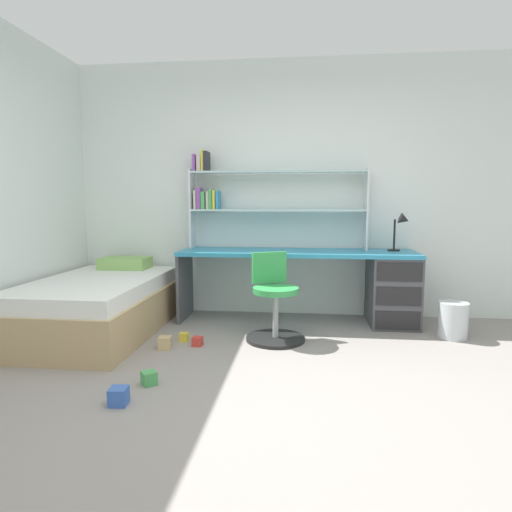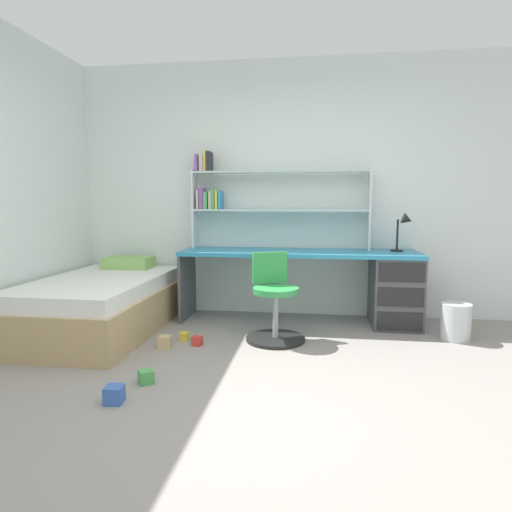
% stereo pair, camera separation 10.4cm
% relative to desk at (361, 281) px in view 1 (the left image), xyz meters
% --- Properties ---
extents(ground_plane, '(5.46, 5.53, 0.02)m').
position_rel_desk_xyz_m(ground_plane, '(-0.80, -1.94, -0.44)').
color(ground_plane, gray).
extents(room_shell, '(5.46, 5.53, 2.70)m').
position_rel_desk_xyz_m(room_shell, '(-1.94, -0.80, 0.92)').
color(room_shell, silver).
rests_on(room_shell, ground_plane).
extents(desk, '(2.36, 0.61, 0.73)m').
position_rel_desk_xyz_m(desk, '(0.00, 0.00, 0.00)').
color(desk, teal).
rests_on(desk, ground_plane).
extents(bookshelf_hutch, '(1.84, 0.22, 1.02)m').
position_rel_desk_xyz_m(bookshelf_hutch, '(-1.09, 0.19, 0.88)').
color(bookshelf_hutch, silver).
rests_on(bookshelf_hutch, desk).
extents(desk_lamp, '(0.20, 0.17, 0.38)m').
position_rel_desk_xyz_m(desk_lamp, '(0.39, 0.07, 0.56)').
color(desk_lamp, black).
rests_on(desk_lamp, desk).
extents(swivel_chair, '(0.52, 0.52, 0.77)m').
position_rel_desk_xyz_m(swivel_chair, '(-0.82, -0.62, -0.13)').
color(swivel_chair, black).
rests_on(swivel_chair, ground_plane).
extents(bed_platform, '(1.08, 1.81, 0.63)m').
position_rel_desk_xyz_m(bed_platform, '(-2.47, -0.58, -0.17)').
color(bed_platform, tan).
rests_on(bed_platform, ground_plane).
extents(waste_bin, '(0.26, 0.26, 0.32)m').
position_rel_desk_xyz_m(waste_bin, '(0.77, -0.40, -0.26)').
color(waste_bin, silver).
rests_on(waste_bin, ground_plane).
extents(toy_block_blue_0, '(0.11, 0.11, 0.11)m').
position_rel_desk_xyz_m(toy_block_blue_0, '(-1.66, -1.99, -0.37)').
color(toy_block_blue_0, '#3860B7').
rests_on(toy_block_blue_0, ground_plane).
extents(toy_block_red_1, '(0.09, 0.09, 0.08)m').
position_rel_desk_xyz_m(toy_block_red_1, '(-1.46, -0.88, -0.39)').
color(toy_block_red_1, red).
rests_on(toy_block_red_1, ground_plane).
extents(toy_block_green_2, '(0.13, 0.13, 0.09)m').
position_rel_desk_xyz_m(toy_block_green_2, '(-1.58, -1.69, -0.38)').
color(toy_block_green_2, '#479E51').
rests_on(toy_block_green_2, ground_plane).
extents(toy_block_natural_3, '(0.11, 0.11, 0.10)m').
position_rel_desk_xyz_m(toy_block_natural_3, '(-1.71, -0.98, -0.38)').
color(toy_block_natural_3, tan).
rests_on(toy_block_natural_3, ground_plane).
extents(toy_block_yellow_4, '(0.08, 0.08, 0.07)m').
position_rel_desk_xyz_m(toy_block_yellow_4, '(-1.60, -0.77, -0.39)').
color(toy_block_yellow_4, gold).
rests_on(toy_block_yellow_4, ground_plane).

